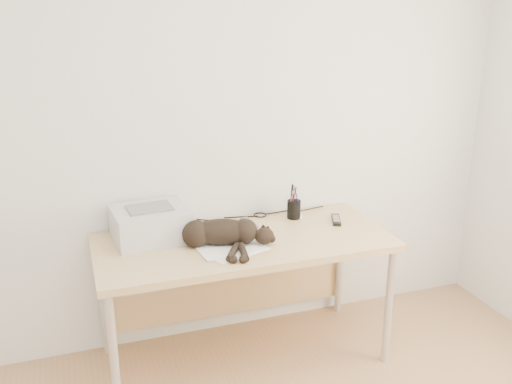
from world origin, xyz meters
name	(u,v)px	position (x,y,z in m)	size (l,w,h in m)	color
wall_back	(224,125)	(0.00, 1.75, 1.30)	(3.50, 3.50, 0.00)	silver
desk	(240,255)	(0.00, 1.48, 0.61)	(1.60, 0.70, 0.74)	tan
printer	(150,224)	(-0.47, 1.56, 0.83)	(0.42, 0.36, 0.19)	silver
papers	(231,249)	(-0.10, 1.29, 0.74)	(0.38, 0.31, 0.01)	white
cat	(219,234)	(-0.15, 1.36, 0.81)	(0.63, 0.42, 0.15)	black
mug	(170,220)	(-0.35, 1.67, 0.79)	(0.11, 0.11, 0.10)	white
pen_cup	(294,209)	(0.38, 1.60, 0.80)	(0.08, 0.08, 0.21)	black
remote_grey	(249,223)	(0.10, 1.59, 0.75)	(0.05, 0.16, 0.02)	slate
remote_black	(336,220)	(0.59, 1.47, 0.75)	(0.05, 0.17, 0.02)	black
mouse	(297,213)	(0.41, 1.63, 0.76)	(0.06, 0.10, 0.03)	white
cable_tangle	(228,219)	(0.00, 1.70, 0.75)	(1.36, 0.08, 0.01)	black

